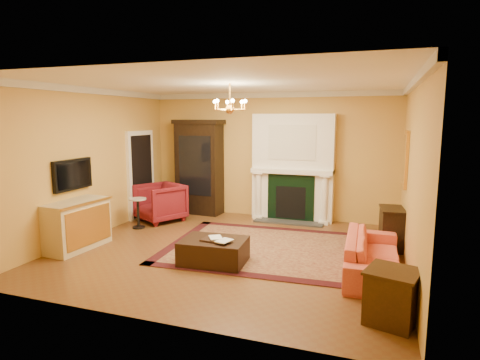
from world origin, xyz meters
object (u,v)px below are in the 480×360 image
at_px(leather_ottoman, 214,251).
at_px(console_table, 391,229).
at_px(pedestal_table, 138,211).
at_px(end_table, 392,298).
at_px(wingback_armchair, 160,201).
at_px(china_cabinet, 199,169).
at_px(coral_sofa, 373,248).
at_px(commode, 76,225).

bearing_deg(leather_ottoman, console_table, 28.47).
height_order(pedestal_table, end_table, pedestal_table).
xyz_separation_m(wingback_armchair, end_table, (5.02, -3.28, -0.18)).
xyz_separation_m(china_cabinet, pedestal_table, (-0.68, -1.75, -0.74)).
bearing_deg(console_table, end_table, -96.59).
xyz_separation_m(end_table, console_table, (0.06, 2.91, 0.06)).
bearing_deg(coral_sofa, pedestal_table, 76.81).
xyz_separation_m(wingback_armchair, leather_ottoman, (2.27, -2.16, -0.27)).
xyz_separation_m(china_cabinet, coral_sofa, (4.25, -2.79, -0.73)).
height_order(china_cabinet, coral_sofa, china_cabinet).
bearing_deg(coral_sofa, console_table, -13.53).
xyz_separation_m(wingback_armchair, pedestal_table, (-0.14, -0.71, -0.10)).
height_order(commode, console_table, commode).
distance_m(china_cabinet, coral_sofa, 5.13).
xyz_separation_m(wingback_armchair, console_table, (5.08, -0.37, -0.12)).
bearing_deg(commode, console_table, 22.66).
bearing_deg(console_table, wingback_armchair, 170.37).
relative_size(end_table, leather_ottoman, 0.58).
xyz_separation_m(wingback_armchair, commode, (-0.43, -2.28, -0.04)).
bearing_deg(end_table, wingback_armchair, 146.82).
bearing_deg(end_table, china_cabinet, 136.00).
distance_m(china_cabinet, end_table, 6.29).
distance_m(commode, coral_sofa, 5.24).
bearing_deg(commode, end_table, -6.84).
relative_size(wingback_armchair, console_table, 1.31).
xyz_separation_m(pedestal_table, end_table, (5.16, -2.58, -0.08)).
xyz_separation_m(end_table, leather_ottoman, (-2.75, 1.13, -0.10)).
distance_m(china_cabinet, pedestal_table, 2.02).
height_order(end_table, console_table, console_table).
height_order(console_table, leather_ottoman, console_table).
distance_m(coral_sofa, end_table, 1.56).
bearing_deg(leather_ottoman, wingback_armchair, 132.58).
xyz_separation_m(china_cabinet, end_table, (4.48, -4.33, -0.82)).
xyz_separation_m(coral_sofa, end_table, (0.24, -1.54, -0.09)).
height_order(pedestal_table, console_table, console_table).
distance_m(commode, leather_ottoman, 2.71).
bearing_deg(end_table, pedestal_table, 153.47).
bearing_deg(coral_sofa, end_table, -172.56).
height_order(china_cabinet, console_table, china_cabinet).
bearing_deg(leather_ottoman, coral_sofa, 5.42).
relative_size(commode, coral_sofa, 0.59).
relative_size(china_cabinet, console_table, 3.05).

